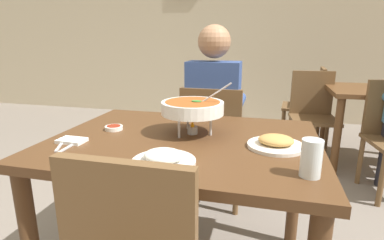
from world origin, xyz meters
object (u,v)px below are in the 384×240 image
chair_diner_main (213,140)px  sauce_dish (114,128)px  dining_table_far (384,104)px  dining_table_main (184,160)px  chair_bg_corner (310,101)px  curry_bowl (193,108)px  drink_glass (311,160)px  rice_plate (164,159)px  diner_main (214,107)px  chair_bg_right (312,110)px  appetizer_plate (276,143)px

chair_diner_main → sauce_dish: (-0.39, -0.71, 0.27)m
chair_diner_main → sauce_dish: 0.85m
chair_diner_main → dining_table_far: (1.43, 1.11, 0.12)m
dining_table_main → chair_diner_main: bearing=90.0°
dining_table_far → chair_bg_corner: chair_bg_corner is taller
dining_table_main → curry_bowl: curry_bowl is taller
drink_glass → rice_plate: bearing=-177.7°
curry_bowl → drink_glass: size_ratio=2.56×
curry_bowl → dining_table_far: bearing=51.8°
diner_main → drink_glass: 1.20m
curry_bowl → chair_bg_right: 2.07m
diner_main → sauce_dish: size_ratio=14.56×
rice_plate → appetizer_plate: (0.40, 0.29, 0.00)m
sauce_dish → dining_table_far: (1.81, 1.82, -0.15)m
diner_main → chair_bg_right: bearing=55.0°
chair_diner_main → chair_bg_corner: 1.89m
appetizer_plate → dining_table_far: size_ratio=0.24×
sauce_dish → chair_bg_corner: (1.23, 2.40, -0.27)m
dining_table_main → drink_glass: bearing=-29.0°
rice_plate → sauce_dish: bearing=138.1°
curry_bowl → appetizer_plate: bearing=-14.5°
dining_table_far → appetizer_plate: bearing=-118.2°
appetizer_plate → sauce_dish: size_ratio=2.67×
diner_main → curry_bowl: diner_main is taller
appetizer_plate → dining_table_far: 2.15m
appetizer_plate → chair_bg_corner: size_ratio=0.27×
dining_table_main → chair_bg_right: bearing=67.3°
diner_main → curry_bowl: (0.02, -0.71, 0.15)m
dining_table_far → chair_bg_right: 0.63m
chair_diner_main → curry_bowl: (0.02, -0.68, 0.39)m
dining_table_main → dining_table_far: same height
chair_diner_main → diner_main: diner_main is taller
diner_main → chair_bg_right: diner_main is taller
dining_table_far → rice_plate: bearing=-123.1°
chair_diner_main → curry_bowl: bearing=-88.2°
drink_glass → dining_table_main: bearing=151.0°
dining_table_main → sauce_dish: bearing=173.4°
dining_table_far → chair_bg_right: size_ratio=1.11×
chair_bg_corner → dining_table_main: bearing=-109.2°
curry_bowl → drink_glass: 0.63m
rice_plate → dining_table_far: rice_plate is taller
chair_diner_main → appetizer_plate: (0.41, -0.78, 0.28)m
chair_bg_right → dining_table_far: bearing=-8.0°
diner_main → appetizer_plate: size_ratio=5.46×
diner_main → chair_bg_right: size_ratio=1.46×
appetizer_plate → sauce_dish: (-0.80, 0.07, -0.01)m
appetizer_plate → diner_main: bearing=117.0°
appetizer_plate → drink_glass: drink_glass is taller
curry_bowl → rice_plate: 0.40m
dining_table_main → curry_bowl: bearing=75.1°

